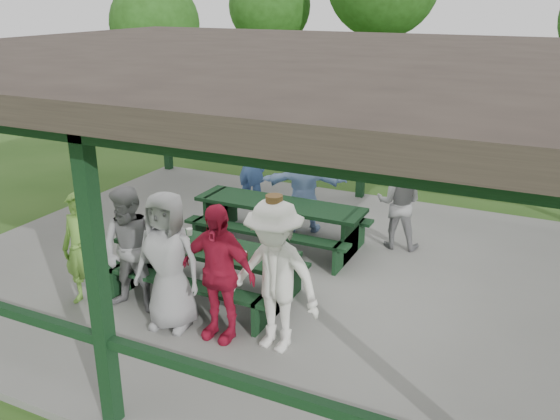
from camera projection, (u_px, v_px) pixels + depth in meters
The scene contains 18 objects.
ground at pixel (280, 274), 9.09m from camera, with size 90.00×90.00×0.00m, color #294C17.
concrete_slab at pixel (280, 271), 9.07m from camera, with size 10.00×8.00×0.10m, color slate.
pavilion_structure at pixel (281, 63), 8.00m from camera, with size 10.60×8.60×3.24m.
picnic_table_near at pixel (207, 264), 8.10m from camera, with size 2.54×1.39×0.75m.
picnic_table_far at pixel (279, 218), 9.73m from camera, with size 2.81×1.39×0.75m.
table_setting at pixel (208, 242), 8.01m from camera, with size 2.40×0.45×0.10m.
contestant_green at pixel (81, 250), 7.78m from camera, with size 0.57×0.37×1.57m, color #639937.
contestant_grey_left at pixel (131, 251), 7.59m from camera, with size 0.82×0.64×1.69m, color gray.
contestant_grey_mid at pixel (168, 261), 7.20m from camera, with size 0.87×0.56×1.77m, color gray.
contestant_red at pixel (218, 272), 6.98m from camera, with size 1.00×0.42×1.71m, color #AF1734.
contestant_white_fedora at pixel (274, 276), 6.73m from camera, with size 1.26×0.82×1.90m.
spectator_lblue at pixel (304, 186), 10.27m from camera, with size 1.51×0.48×1.63m, color #96B7E9.
spectator_blue at pixel (251, 163), 11.44m from camera, with size 0.63×0.41×1.73m, color #3B5B99.
spectator_grey at pixel (399, 203), 9.59m from camera, with size 0.74×0.58×1.52m, color gray.
pickup_truck at pixel (461, 119), 16.72m from camera, with size 2.41×5.22×1.45m, color silver.
farm_trailer at pixel (362, 125), 16.33m from camera, with size 3.75×2.27×1.30m.
tree_far_left at pixel (270, 6), 24.49m from camera, with size 3.39×3.39×5.30m.
tree_edge_left at pixel (155, 24), 19.52m from camera, with size 2.94×2.94×4.60m.
Camera 1 is at (3.55, -7.39, 4.04)m, focal length 38.00 mm.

